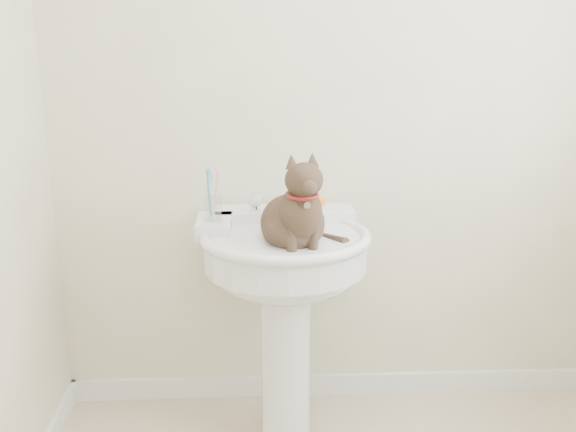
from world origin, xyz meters
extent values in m
cube|color=white|center=(0.00, 1.09, 0.04)|extent=(2.20, 0.02, 0.09)
cylinder|color=white|center=(-0.22, 0.80, 0.32)|extent=(0.18, 0.18, 0.65)
cylinder|color=white|center=(-0.22, 0.80, 0.74)|extent=(0.57, 0.57, 0.12)
ellipsoid|color=white|center=(-0.22, 0.80, 0.68)|extent=(0.52, 0.46, 0.20)
torus|color=white|center=(-0.22, 0.80, 0.80)|extent=(0.60, 0.60, 0.04)
cube|color=white|center=(-0.22, 1.00, 0.82)|extent=(0.53, 0.14, 0.06)
cube|color=white|center=(-0.47, 0.89, 0.82)|extent=(0.12, 0.19, 0.06)
cylinder|color=silver|center=(-0.22, 0.96, 0.87)|extent=(0.05, 0.05, 0.05)
cylinder|color=silver|center=(-0.22, 0.91, 0.90)|extent=(0.04, 0.04, 0.14)
sphere|color=white|center=(-0.33, 0.98, 0.89)|extent=(0.06, 0.06, 0.06)
sphere|color=white|center=(-0.11, 0.98, 0.89)|extent=(0.06, 0.06, 0.06)
cube|color=orange|center=(-0.12, 1.05, 0.86)|extent=(0.10, 0.08, 0.03)
cylinder|color=silver|center=(-0.47, 0.85, 0.85)|extent=(0.07, 0.07, 0.01)
cylinder|color=white|center=(-0.47, 0.85, 0.89)|extent=(0.06, 0.06, 0.09)
cylinder|color=#3691CB|center=(-0.49, 0.85, 0.94)|extent=(0.01, 0.01, 0.17)
cylinder|color=silver|center=(-0.47, 0.85, 0.94)|extent=(0.01, 0.01, 0.17)
cylinder|color=#F8A0B8|center=(-0.46, 0.85, 0.94)|extent=(0.01, 0.01, 0.17)
ellipsoid|color=#483424|center=(-0.20, 0.76, 0.87)|extent=(0.22, 0.25, 0.20)
ellipsoid|color=#483424|center=(-0.20, 0.67, 0.93)|extent=(0.14, 0.13, 0.18)
ellipsoid|color=#483424|center=(-0.20, 0.63, 1.04)|extent=(0.12, 0.11, 0.11)
cone|color=#483424|center=(-0.23, 0.66, 1.10)|extent=(0.04, 0.04, 0.05)
cone|color=#483424|center=(-0.16, 0.66, 1.10)|extent=(0.04, 0.04, 0.05)
cylinder|color=#483424|center=(-0.08, 0.78, 0.80)|extent=(0.03, 0.03, 0.23)
torus|color=maroon|center=(-0.20, 0.65, 0.99)|extent=(0.10, 0.10, 0.01)
camera|label=1|loc=(-0.31, -1.42, 1.54)|focal=42.00mm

